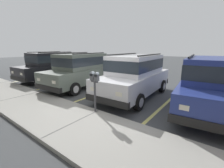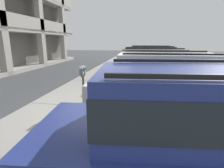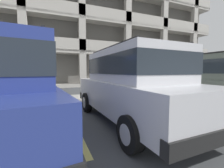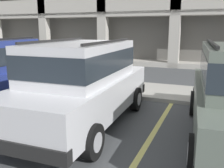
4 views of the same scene
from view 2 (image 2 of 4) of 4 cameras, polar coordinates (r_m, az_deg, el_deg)
The scene contains 8 objects.
ground_plane at distance 6.19m, azimuth -6.05°, elevation -8.91°, with size 80.00×80.00×0.10m.
sidewalk at distance 6.61m, azimuth -17.07°, elevation -6.94°, with size 40.00×2.20×0.12m.
parking_stall_lines at distance 7.49m, azimuth 7.80°, elevation -4.44°, with size 13.18×4.80×0.01m.
silver_suv at distance 5.60m, azimuth 17.12°, elevation 0.35°, with size 2.14×4.84×2.03m.
red_sedan at distance 2.86m, azimuth 26.87°, elevation -13.58°, with size 2.35×4.94×2.03m.
dark_hatchback at distance 8.95m, azimuth 12.58°, elevation 5.48°, with size 2.28×4.92×2.03m.
blue_coupe at distance 12.31m, azimuth 12.52°, elevation 7.68°, with size 2.14×4.85×2.03m.
parking_meter_near at distance 5.98m, azimuth -9.46°, elevation 2.42°, with size 0.35×0.12×1.41m.
Camera 2 is at (-5.48, -1.61, 2.33)m, focal length 28.00 mm.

